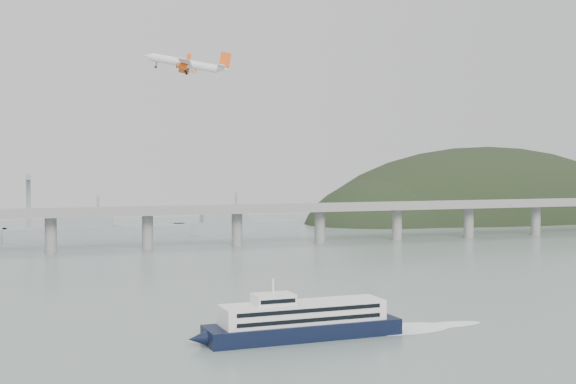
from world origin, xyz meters
name	(u,v)px	position (x,y,z in m)	size (l,w,h in m)	color
ground	(347,315)	(0.00, 0.00, 0.00)	(900.00, 900.00, 0.00)	slate
bridge	(200,216)	(-1.15, 200.00, 17.65)	(800.00, 22.00, 23.90)	gray
headland	(501,242)	(285.18, 331.75, -19.34)	(365.00, 155.00, 156.00)	black
ferry	(303,321)	(-23.10, -23.92, 4.50)	(88.00, 16.53, 16.60)	black
airliner	(187,64)	(-35.24, 67.65, 83.63)	(32.08, 29.68, 8.59)	white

